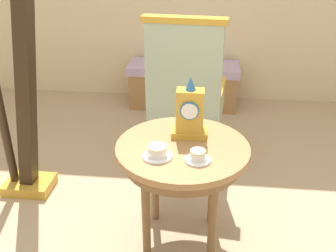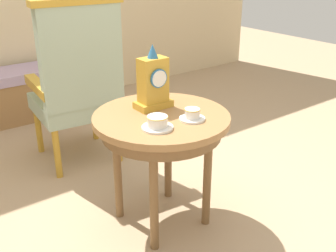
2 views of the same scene
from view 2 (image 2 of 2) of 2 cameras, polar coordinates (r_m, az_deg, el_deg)
The scene contains 7 objects.
ground_plane at distance 2.36m, azimuth -3.00°, elevation -13.08°, with size 10.00×10.00×0.00m, color tan.
side_table at distance 2.10m, azimuth -0.91°, elevation -0.39°, with size 0.70×0.70×0.63m.
teacup_left at distance 1.91m, azimuth -1.47°, elevation 0.44°, with size 0.15×0.15×0.06m.
teacup_right at distance 2.01m, azimuth 3.37°, elevation 1.54°, with size 0.13×0.13×0.06m.
mantel_clock at distance 2.13m, azimuth -2.07°, elevation 5.98°, with size 0.19×0.11×0.34m.
armchair at distance 2.79m, azimuth -12.41°, elevation 5.95°, with size 0.59×0.58×1.14m.
window_bench at distance 3.86m, azimuth -20.18°, elevation 4.13°, with size 1.10×0.40×0.44m.
Camera 2 is at (-1.04, -1.59, 1.41)m, focal length 44.01 mm.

